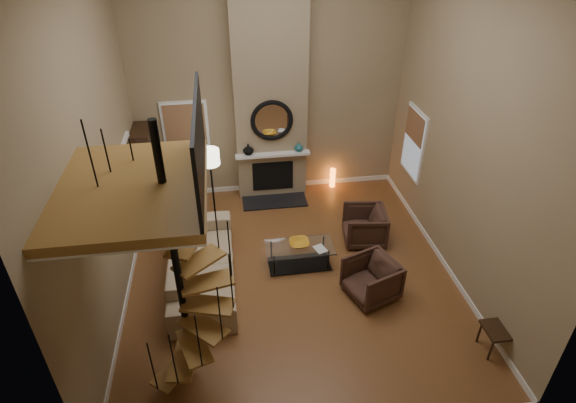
{
  "coord_description": "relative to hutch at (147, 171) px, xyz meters",
  "views": [
    {
      "loc": [
        -1.03,
        -6.65,
        5.98
      ],
      "look_at": [
        0.0,
        0.4,
        1.4
      ],
      "focal_mm": 29.12,
      "sensor_mm": 36.0,
      "label": 1
    }
  ],
  "objects": [
    {
      "name": "ground",
      "position": [
        2.81,
        -2.8,
        -0.95
      ],
      "size": [
        6.0,
        6.5,
        0.01
      ],
      "primitive_type": "cube",
      "color": "brown",
      "rests_on": "ground"
    },
    {
      "name": "back_wall",
      "position": [
        2.81,
        0.45,
        1.8
      ],
      "size": [
        6.0,
        0.02,
        5.5
      ],
      "primitive_type": "cube",
      "color": "#968260",
      "rests_on": "ground"
    },
    {
      "name": "front_wall",
      "position": [
        2.81,
        -6.05,
        1.8
      ],
      "size": [
        6.0,
        0.02,
        5.5
      ],
      "primitive_type": "cube",
      "color": "#968260",
      "rests_on": "ground"
    },
    {
      "name": "left_wall",
      "position": [
        -0.19,
        -2.8,
        1.8
      ],
      "size": [
        0.02,
        6.5,
        5.5
      ],
      "primitive_type": "cube",
      "color": "#968260",
      "rests_on": "ground"
    },
    {
      "name": "right_wall",
      "position": [
        5.81,
        -2.8,
        1.8
      ],
      "size": [
        0.02,
        6.5,
        5.5
      ],
      "primitive_type": "cube",
      "color": "#968260",
      "rests_on": "ground"
    },
    {
      "name": "baseboard_back",
      "position": [
        2.81,
        0.44,
        -0.89
      ],
      "size": [
        6.0,
        0.02,
        0.12
      ],
      "primitive_type": "cube",
      "color": "white",
      "rests_on": "ground"
    },
    {
      "name": "baseboard_left",
      "position": [
        -0.18,
        -2.8,
        -0.89
      ],
      "size": [
        0.02,
        6.5,
        0.12
      ],
      "primitive_type": "cube",
      "color": "white",
      "rests_on": "ground"
    },
    {
      "name": "baseboard_right",
      "position": [
        5.8,
        -2.8,
        -0.89
      ],
      "size": [
        0.02,
        6.5,
        0.12
      ],
      "primitive_type": "cube",
      "color": "white",
      "rests_on": "ground"
    },
    {
      "name": "chimney_breast",
      "position": [
        2.81,
        0.26,
        1.8
      ],
      "size": [
        1.6,
        0.38,
        5.5
      ],
      "primitive_type": "cube",
      "color": "#8D7A5C",
      "rests_on": "ground"
    },
    {
      "name": "hearth",
      "position": [
        2.81,
        -0.23,
        -0.93
      ],
      "size": [
        1.5,
        0.6,
        0.04
      ],
      "primitive_type": "cube",
      "color": "black",
      "rests_on": "ground"
    },
    {
      "name": "firebox",
      "position": [
        2.81,
        0.06,
        -0.4
      ],
      "size": [
        0.95,
        0.02,
        0.72
      ],
      "primitive_type": "cube",
      "color": "black",
      "rests_on": "chimney_breast"
    },
    {
      "name": "mantel",
      "position": [
        2.81,
        -0.02,
        0.2
      ],
      "size": [
        1.7,
        0.18,
        0.06
      ],
      "primitive_type": "cube",
      "color": "white",
      "rests_on": "chimney_breast"
    },
    {
      "name": "mirror_frame",
      "position": [
        2.81,
        0.04,
        1.0
      ],
      "size": [
        0.94,
        0.1,
        0.94
      ],
      "primitive_type": "torus",
      "rotation": [
        1.57,
        0.0,
        0.0
      ],
      "color": "black",
      "rests_on": "chimney_breast"
    },
    {
      "name": "mirror_disc",
      "position": [
        2.81,
        0.05,
        1.0
      ],
      "size": [
        0.8,
        0.01,
        0.8
      ],
      "primitive_type": "cylinder",
      "rotation": [
        1.57,
        0.0,
        0.0
      ],
      "color": "white",
      "rests_on": "chimney_breast"
    },
    {
      "name": "vase_left",
      "position": [
        2.26,
        0.02,
        0.35
      ],
      "size": [
        0.24,
        0.24,
        0.25
      ],
      "primitive_type": "imported",
      "color": "black",
      "rests_on": "mantel"
    },
    {
      "name": "vase_right",
      "position": [
        3.41,
        0.02,
        0.33
      ],
      "size": [
        0.2,
        0.2,
        0.21
      ],
      "primitive_type": "imported",
      "color": "#1B5860",
      "rests_on": "mantel"
    },
    {
      "name": "window_back",
      "position": [
        0.91,
        0.42,
        0.67
      ],
      "size": [
        1.02,
        0.06,
        1.52
      ],
      "color": "white",
      "rests_on": "back_wall"
    },
    {
      "name": "window_right",
      "position": [
        5.79,
        -0.8,
        0.68
      ],
      "size": [
        0.06,
        1.02,
        1.52
      ],
      "color": "white",
      "rests_on": "right_wall"
    },
    {
      "name": "entry_door",
      "position": [
        -0.14,
        -1.0,
        0.1
      ],
      "size": [
        0.1,
        1.05,
        2.16
      ],
      "color": "white",
      "rests_on": "ground"
    },
    {
      "name": "loft",
      "position": [
        0.77,
        -4.6,
        2.29
      ],
      "size": [
        1.7,
        2.2,
        1.09
      ],
      "color": "olive",
      "rests_on": "left_wall"
    },
    {
      "name": "spiral_stair",
      "position": [
        1.03,
        -4.59,
        0.83
      ],
      "size": [
        1.47,
        1.47,
        4.06
      ],
      "color": "black",
      "rests_on": "ground"
    },
    {
      "name": "hutch",
      "position": [
        0.0,
        0.0,
        0.0
      ],
      "size": [
        0.42,
        0.89,
        2.0
      ],
      "primitive_type": "cube",
      "color": "#311D10",
      "rests_on": "ground"
    },
    {
      "name": "sofa",
      "position": [
        1.17,
        -2.68,
        -0.55
      ],
      "size": [
        1.13,
        2.87,
        0.84
      ],
      "primitive_type": "imported",
      "rotation": [
        0.0,
        0.0,
        1.57
      ],
      "color": "tan",
      "rests_on": "ground"
    },
    {
      "name": "armchair_near",
      "position": [
        4.55,
        -1.96,
        -0.6
      ],
      "size": [
        0.94,
        0.92,
        0.77
      ],
      "primitive_type": "imported",
      "rotation": [
        0.0,
        0.0,
        -1.7
      ],
      "color": "#40271D",
      "rests_on": "ground"
    },
    {
      "name": "armchair_far",
      "position": [
        4.22,
        -3.5,
        -0.6
      ],
      "size": [
        1.06,
        1.05,
        0.76
      ],
      "primitive_type": "imported",
      "rotation": [
        0.0,
        0.0,
        -1.22
      ],
      "color": "#40271D",
      "rests_on": "ground"
    },
    {
      "name": "coffee_table",
      "position": [
        3.01,
        -2.55,
        -0.67
      ],
      "size": [
        1.31,
        0.67,
        0.48
      ],
      "color": "silver",
      "rests_on": "ground"
    },
    {
      "name": "bowl",
      "position": [
        3.01,
        -2.5,
        -0.45
      ],
      "size": [
        0.39,
        0.39,
        0.1
      ],
      "primitive_type": "imported",
      "color": "gold",
      "rests_on": "coffee_table"
    },
    {
      "name": "book",
      "position": [
        3.36,
        -2.7,
        -0.49
      ],
      "size": [
        0.27,
        0.31,
        0.03
      ],
      "primitive_type": "imported",
      "rotation": [
        0.0,
        0.0,
        0.33
      ],
      "color": "gray",
      "rests_on": "coffee_table"
    },
    {
      "name": "floor_lamp",
      "position": [
        1.42,
        -0.72,
        0.46
      ],
      "size": [
        0.41,
        0.41,
        1.72
      ],
      "color": "black",
      "rests_on": "ground"
    },
    {
      "name": "accent_lamp",
      "position": [
        4.32,
        0.28,
        -0.7
      ],
      "size": [
        0.13,
        0.13,
        0.48
      ],
      "primitive_type": "cylinder",
      "color": "orange",
      "rests_on": "ground"
    },
    {
      "name": "side_chair",
      "position": [
        5.81,
        -5.01,
        -0.42
      ],
      "size": [
        0.45,
        0.45,
        0.97
      ],
      "color": "#311D10",
      "rests_on": "ground"
    }
  ]
}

